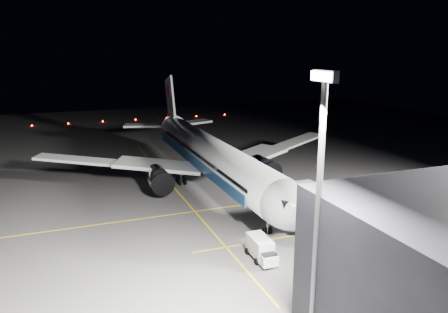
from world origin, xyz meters
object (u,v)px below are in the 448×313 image
Objects in this scene: floodlight_mast_south at (319,191)px; safety_cone_a at (254,172)px; jet_bridge at (397,186)px; baggage_tug at (244,169)px; safety_cone_c at (218,170)px; safety_cone_b at (239,186)px; airliner at (209,154)px; service_truck at (262,249)px.

floodlight_mast_south is 48.28m from safety_cone_a.
jet_bridge is 29.21m from baggage_tug.
safety_cone_c is at bearing -139.49° from baggage_tug.
safety_cone_c is (-10.19, 0.00, 0.07)m from safety_cone_b.
baggage_tug reaches higher than safety_cone_c.
floodlight_mast_south is at bearing -19.50° from safety_cone_a.
floodlight_mast_south is 33.70× the size of safety_cone_a.
safety_cone_c reaches higher than safety_cone_a.
safety_cone_c reaches higher than safety_cone_b.
airliner is 27.80m from service_truck.
floodlight_mast_south is 31.35× the size of safety_cone_c.
safety_cone_b is (-19.81, -14.06, -4.32)m from jet_bridge.
airliner reaches higher than safety_cone_a.
jet_bridge is 13.58× the size of baggage_tug.
baggage_tug is (-31.43, 11.70, -0.57)m from service_truck.
service_truck is 35.06m from safety_cone_c.
safety_cone_b is at bearing 164.11° from service_truck.
service_truck is at bearing -7.42° from airliner.
safety_cone_b is at bearing -41.78° from safety_cone_a.
safety_cone_c is at bearing 168.22° from floodlight_mast_south.
airliner is at bearing -78.64° from baggage_tug.
airliner reaches higher than jet_bridge.
jet_bridge is 7.17× the size of service_truck.
jet_bridge is 24.67m from safety_cone_b.
safety_cone_c is (-2.79, -4.15, -0.39)m from baggage_tug.
safety_cone_a reaches higher than safety_cone_b.
jet_bridge is at bearing 17.99° from safety_cone_a.
service_truck reaches higher than safety_cone_c.
jet_bridge is 56.01× the size of safety_cone_a.
safety_cone_b is 0.80× the size of safety_cone_c.
baggage_tug is at bearing 162.61° from floodlight_mast_south.
baggage_tug is 4.12× the size of safety_cone_a.
safety_cone_a is 0.93× the size of safety_cone_c.
safety_cone_a is at bearing -162.01° from jet_bridge.
baggage_tug is at bearing 150.72° from safety_cone_b.
service_truck is (4.22, -21.61, -3.29)m from jet_bridge.
service_truck is 9.07× the size of safety_cone_b.
baggage_tug is 8.49m from safety_cone_b.
baggage_tug is at bearing -128.22° from safety_cone_a.
service_truck reaches higher than safety_cone_b.
jet_bridge is 52.10× the size of safety_cone_c.
safety_cone_a is at bearing 138.22° from safety_cone_b.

